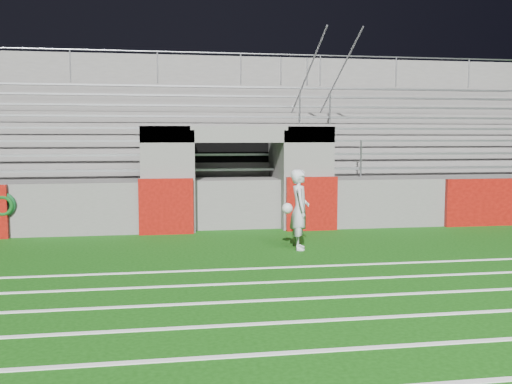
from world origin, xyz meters
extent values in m
plane|color=#10440B|center=(0.00, 0.00, 0.00)|extent=(90.00, 90.00, 0.00)
cube|color=white|center=(0.00, -5.00, 0.01)|extent=(28.00, 0.09, 0.01)
cube|color=white|center=(0.00, -4.00, 0.01)|extent=(28.00, 0.09, 0.01)
cube|color=white|center=(0.00, -3.00, 0.01)|extent=(28.00, 0.09, 0.01)
cube|color=white|center=(0.00, -2.00, 0.01)|extent=(28.00, 0.09, 0.01)
cube|color=white|center=(0.00, -1.00, 0.01)|extent=(28.00, 0.09, 0.01)
cube|color=#575553|center=(-1.80, 3.50, 1.30)|extent=(1.20, 1.00, 2.60)
cube|color=#575553|center=(1.80, 3.50, 1.30)|extent=(1.20, 1.00, 2.60)
cube|color=black|center=(0.00, 5.20, 1.25)|extent=(2.60, 0.20, 2.50)
cube|color=#575553|center=(-1.15, 4.10, 1.25)|extent=(0.10, 2.20, 2.50)
cube|color=#575553|center=(1.15, 4.10, 1.25)|extent=(0.10, 2.20, 2.50)
cube|color=#575553|center=(0.00, 3.50, 2.40)|extent=(4.80, 1.00, 0.40)
cube|color=#575553|center=(0.00, 7.35, 1.15)|extent=(26.00, 8.00, 0.20)
cube|color=#575553|center=(0.00, 7.35, 0.53)|extent=(26.00, 8.00, 1.05)
cube|color=#640C08|center=(-1.80, 2.94, 0.68)|extent=(1.30, 0.15, 1.35)
cube|color=#640C08|center=(1.80, 2.94, 0.68)|extent=(1.30, 0.15, 1.35)
cube|color=#640C08|center=(6.50, 2.94, 0.62)|extent=(2.20, 0.15, 1.25)
cube|color=#95979D|center=(0.00, 4.43, 1.47)|extent=(23.00, 0.28, 0.06)
cube|color=#575553|center=(0.00, 5.28, 1.44)|extent=(24.00, 0.75, 0.38)
cube|color=#95979D|center=(0.00, 5.18, 1.85)|extent=(23.00, 0.28, 0.06)
cube|color=#575553|center=(0.00, 6.03, 1.63)|extent=(24.00, 0.75, 0.76)
cube|color=#95979D|center=(0.00, 5.93, 2.23)|extent=(23.00, 0.28, 0.06)
cube|color=#575553|center=(0.00, 6.78, 1.82)|extent=(24.00, 0.75, 1.14)
cube|color=#95979D|center=(0.00, 6.68, 2.61)|extent=(23.00, 0.28, 0.06)
cube|color=#575553|center=(0.00, 7.53, 2.01)|extent=(24.00, 0.75, 1.52)
cube|color=#95979D|center=(0.00, 7.43, 2.99)|extent=(23.00, 0.28, 0.06)
cube|color=#575553|center=(0.00, 8.28, 2.20)|extent=(24.00, 0.75, 1.90)
cube|color=#95979D|center=(0.00, 8.18, 3.37)|extent=(23.00, 0.28, 0.06)
cube|color=#575553|center=(0.00, 9.03, 2.39)|extent=(24.00, 0.75, 2.28)
cube|color=#95979D|center=(0.00, 8.93, 3.75)|extent=(23.00, 0.28, 0.06)
cube|color=#575553|center=(0.00, 9.78, 2.58)|extent=(24.00, 0.75, 2.66)
cube|color=#95979D|center=(0.00, 9.68, 4.13)|extent=(23.00, 0.28, 0.06)
cube|color=#575553|center=(0.00, 10.45, 2.65)|extent=(26.00, 0.60, 5.29)
cylinder|color=#A5A8AD|center=(2.50, 4.15, 1.75)|extent=(0.05, 0.05, 1.00)
cylinder|color=#A5A8AD|center=(2.50, 7.15, 3.27)|extent=(0.05, 0.05, 1.00)
cylinder|color=#A5A8AD|center=(2.50, 10.15, 4.79)|extent=(0.05, 0.05, 1.00)
cylinder|color=#A5A8AD|center=(2.50, 7.15, 3.77)|extent=(0.05, 6.02, 3.08)
cylinder|color=#A5A8AD|center=(3.50, 4.15, 1.75)|extent=(0.05, 0.05, 1.00)
cylinder|color=#A5A8AD|center=(3.50, 7.15, 3.27)|extent=(0.05, 0.05, 1.00)
cylinder|color=#A5A8AD|center=(3.50, 10.15, 4.79)|extent=(0.05, 0.05, 1.00)
cylinder|color=#A5A8AD|center=(3.50, 7.15, 3.77)|extent=(0.05, 6.02, 3.08)
cylinder|color=#A5A8AD|center=(-5.00, 10.15, 4.84)|extent=(0.05, 0.05, 1.10)
cylinder|color=#A5A8AD|center=(-2.00, 10.15, 4.84)|extent=(0.05, 0.05, 1.10)
cylinder|color=#A5A8AD|center=(1.00, 10.15, 4.84)|extent=(0.05, 0.05, 1.10)
cylinder|color=#A5A8AD|center=(4.00, 10.15, 4.84)|extent=(0.05, 0.05, 1.10)
cylinder|color=#A5A8AD|center=(7.00, 10.15, 4.84)|extent=(0.05, 0.05, 1.10)
cylinder|color=#A5A8AD|center=(10.00, 10.15, 4.84)|extent=(0.05, 0.05, 1.10)
cylinder|color=#A5A8AD|center=(0.00, 10.15, 5.39)|extent=(24.00, 0.05, 0.05)
imported|color=#B3B8BD|center=(0.93, 0.63, 0.83)|extent=(0.49, 0.66, 1.67)
sphere|color=silver|center=(0.60, 0.35, 0.90)|extent=(0.22, 0.22, 0.22)
torus|color=#0D431D|center=(-5.50, 2.95, 0.79)|extent=(0.57, 0.10, 0.57)
torus|color=#0D4515|center=(-5.50, 2.90, 0.77)|extent=(0.49, 0.09, 0.49)
camera|label=1|loc=(-1.86, -10.80, 2.31)|focal=40.00mm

